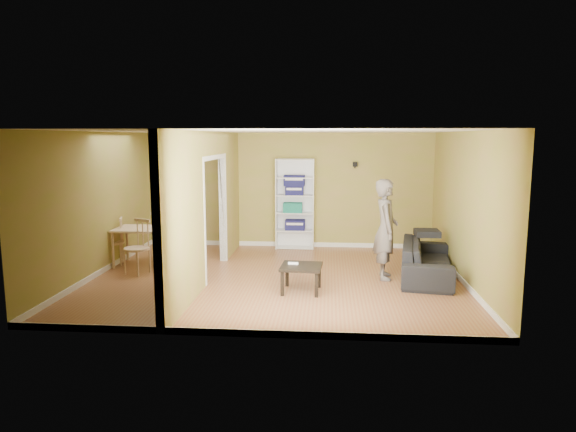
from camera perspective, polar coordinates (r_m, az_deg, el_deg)
The scene contains 16 objects.
room_shell at distance 8.98m, azimuth -1.37°, elevation 1.08°, with size 6.50×6.50×6.50m.
partition at distance 9.18m, azimuth -8.84°, elevation 1.15°, with size 0.22×5.50×2.60m, color olive, non-canonical shape.
wall_speaker at distance 11.57m, azimuth 7.46°, elevation 5.71°, with size 0.10×0.10×0.10m, color black.
sofa at distance 9.57m, azimuth 15.20°, elevation -4.12°, with size 0.94×2.19×0.84m, color black.
person at distance 9.19m, azimuth 10.84°, elevation -0.50°, with size 0.59×0.76×2.09m, color slate.
bookshelf at distance 11.58m, azimuth 0.80°, elevation 1.37°, with size 0.85×0.37×2.02m.
paper_box_navy_a at distance 11.60m, azimuth 0.80°, elevation -0.97°, with size 0.44×0.29×0.23m, color navy.
paper_box_teal at distance 11.54m, azimuth 0.53°, elevation 0.95°, with size 0.42×0.27×0.22m, color #1B654C.
paper_box_navy_b at distance 11.49m, azimuth 0.72°, elevation 2.88°, with size 0.40×0.26×0.20m, color navy.
paper_box_navy_c at distance 11.47m, azimuth 0.71°, elevation 4.13°, with size 0.46×0.30×0.24m, color navy.
coffee_table at distance 8.39m, azimuth 1.49°, elevation -5.96°, with size 0.65×0.65×0.44m.
game_controller at distance 8.45m, azimuth 0.58°, elevation -5.27°, with size 0.17×0.04×0.03m, color white.
dining_table at distance 10.42m, azimuth -15.45°, elevation -1.71°, with size 1.19×0.79×0.74m.
chair_left at distance 10.69m, azimuth -18.87°, elevation -2.66°, with size 0.43×0.43×0.94m, color #D7B37D, non-canonical shape.
chair_near at distance 9.83m, azimuth -16.47°, elevation -3.33°, with size 0.46×0.46×1.01m, color tan, non-canonical shape.
chair_far at distance 10.99m, azimuth -13.73°, elevation -2.00°, with size 0.45×0.45×0.99m, color #D9B786, non-canonical shape.
Camera 1 is at (0.93, -8.85, 2.50)m, focal length 32.00 mm.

